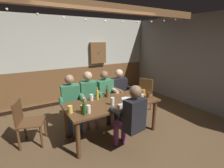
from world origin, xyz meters
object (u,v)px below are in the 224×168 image
at_px(bottle_0, 97,95).
at_px(pint_glass_1, 112,101).
at_px(chair_empty_near_left, 143,94).
at_px(table_candle, 83,100).
at_px(person_1, 89,96).
at_px(plate_0, 127,99).
at_px(chair_empty_near_right, 26,121).
at_px(person_2, 106,93).
at_px(person_0, 71,100).
at_px(pint_glass_3, 91,97).
at_px(pint_glass_6, 70,109).
at_px(pint_glass_2, 148,95).
at_px(pint_glass_0, 142,97).
at_px(pint_glass_7, 89,109).
at_px(pint_glass_5, 82,109).
at_px(wall_dart_cabinet, 98,53).
at_px(bottle_2, 84,108).
at_px(condiment_caddy, 122,106).
at_px(pint_glass_4, 143,92).
at_px(person_4, 131,117).
at_px(person_3, 120,91).
at_px(dining_table, 112,106).
at_px(bottle_1, 107,93).

distance_m(bottle_0, pint_glass_1, 0.42).
distance_m(chair_empty_near_left, table_candle, 1.91).
height_order(person_1, plate_0, person_1).
bearing_deg(chair_empty_near_right, person_2, 113.00).
bearing_deg(person_0, chair_empty_near_right, 16.10).
xyz_separation_m(pint_glass_3, pint_glass_6, (-0.55, -0.35, 0.00)).
xyz_separation_m(table_candle, pint_glass_3, (0.17, -0.02, 0.02)).
height_order(pint_glass_1, pint_glass_2, pint_glass_1).
relative_size(pint_glass_0, pint_glass_7, 0.88).
xyz_separation_m(chair_empty_near_left, pint_glass_5, (-2.06, -0.75, 0.32)).
distance_m(person_1, wall_dart_cabinet, 2.25).
xyz_separation_m(pint_glass_5, pint_glass_6, (-0.18, 0.09, -0.00)).
xyz_separation_m(chair_empty_near_right, bottle_0, (1.34, -0.27, 0.36)).
distance_m(bottle_2, pint_glass_2, 1.48).
distance_m(condiment_caddy, bottle_2, 0.72).
distance_m(person_1, pint_glass_4, 1.24).
bearing_deg(person_1, person_4, 110.00).
bearing_deg(bottle_2, person_3, 34.92).
bearing_deg(pint_glass_2, dining_table, 166.06).
bearing_deg(table_candle, pint_glass_0, -25.28).
bearing_deg(pint_glass_7, person_1, 66.66).
relative_size(pint_glass_4, wall_dart_cabinet, 0.16).
bearing_deg(dining_table, condiment_caddy, -86.72).
relative_size(bottle_1, pint_glass_7, 1.91).
bearing_deg(pint_glass_2, wall_dart_cabinet, 87.60).
bearing_deg(wall_dart_cabinet, pint_glass_4, -91.67).
bearing_deg(person_2, pint_glass_7, 41.85).
relative_size(person_1, pint_glass_4, 10.97).
bearing_deg(person_3, person_4, 70.49).
xyz_separation_m(dining_table, pint_glass_5, (-0.70, -0.17, 0.17)).
bearing_deg(pint_glass_2, person_4, -150.26).
distance_m(person_3, pint_glass_7, 1.53).
height_order(person_3, bottle_2, person_3).
xyz_separation_m(plate_0, pint_glass_1, (-0.41, -0.10, 0.07)).
bearing_deg(condiment_caddy, person_0, 124.41).
relative_size(pint_glass_0, pint_glass_1, 0.81).
xyz_separation_m(table_candle, bottle_0, (0.29, -0.04, 0.07)).
relative_size(person_4, bottle_1, 4.73).
bearing_deg(person_0, pint_glass_4, 163.80).
distance_m(chair_empty_near_right, plate_0, 1.98).
distance_m(person_2, bottle_0, 0.61).
xyz_separation_m(pint_glass_6, pint_glass_7, (0.27, -0.16, 0.00)).
bearing_deg(person_2, table_candle, 21.52).
bearing_deg(chair_empty_near_right, wall_dart_cabinet, 146.89).
bearing_deg(wall_dart_cabinet, person_0, -130.53).
bearing_deg(pint_glass_4, person_4, -142.30).
bearing_deg(pint_glass_2, pint_glass_0, -173.52).
bearing_deg(wall_dart_cabinet, person_4, -106.26).
bearing_deg(person_4, pint_glass_4, 30.04).
height_order(chair_empty_near_left, pint_glass_5, chair_empty_near_left).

